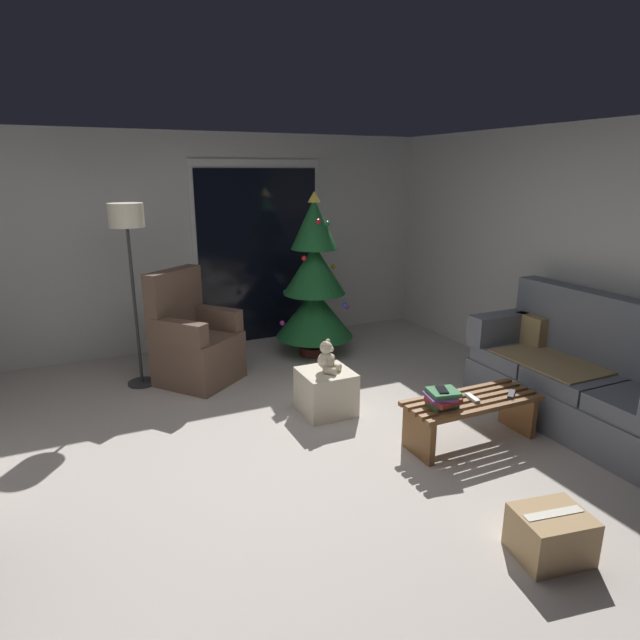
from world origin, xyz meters
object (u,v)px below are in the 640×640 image
Objects in this scene: book_stack at (442,398)px; armchair at (194,343)px; christmas_tree at (314,285)px; ottoman at (326,392)px; floor_lamp at (128,234)px; coffee_table at (471,413)px; remote_white at (472,398)px; teddy_bear_cream at (327,358)px; cell_phone at (442,389)px; couch at (584,378)px; remote_graphite at (511,394)px; remote_black at (452,395)px; cardboard_box_taped_mid_floor at (551,534)px.

armchair reaches higher than book_stack.
christmas_tree reaches higher than armchair.
christmas_tree is at bearing 88.68° from book_stack.
floor_lamp is at bearing 135.97° from ottoman.
coffee_table is 2.50× the size of ottoman.
teddy_bear_cream is (-0.78, 0.97, 0.12)m from remote_white.
floor_lamp is at bearing 135.93° from teddy_bear_cream.
remote_white is 0.32m from cell_phone.
couch is 1.09m from coffee_table.
couch is 12.45× the size of remote_graphite.
couch is 12.45× the size of remote_white.
ottoman is at bearing 150.04° from couch.
floor_lamp is 2.20m from teddy_bear_cream.
cell_phone is 3.17m from floor_lamp.
ottoman is at bearing -44.03° from floor_lamp.
remote_black is 3.24m from floor_lamp.
remote_graphite is 0.33m from remote_white.
floor_lamp reaches higher than ottoman.
coffee_table is at bearing 173.76° from couch.
couch is 1.39m from cell_phone.
christmas_tree is at bearing 111.00° from cell_phone.
remote_white is 1.00× the size of remote_black.
remote_graphite is (-0.76, 0.03, -0.02)m from couch.
book_stack is at bearing 83.01° from cardboard_box_taped_mid_floor.
coffee_table is 0.21m from remote_black.
ottoman is at bearing -110.47° from christmas_tree.
couch is 4.23m from floor_lamp.
book_stack is at bearing -168.68° from remote_white.
remote_black is 0.55× the size of teddy_bear_cream.
floor_lamp is at bearing -176.82° from christmas_tree.
armchair is at bearing 127.68° from coffee_table.
book_stack is at bearing -63.52° from ottoman.
remote_graphite reaches higher than ottoman.
floor_lamp is at bearing 128.97° from book_stack.
christmas_tree is (-0.25, 2.43, 0.58)m from coffee_table.
cell_phone is 2.60m from armchair.
christmas_tree reaches higher than remote_white.
coffee_table is 4.04× the size of book_stack.
remote_black is at bearing 27.58° from remote_graphite.
coffee_table is 0.35m from remote_graphite.
floor_lamp reaches higher than cardboard_box_taped_mid_floor.
cell_phone is 1.13m from ottoman.
teddy_bear_cream is (0.01, -0.01, 0.31)m from ottoman.
remote_graphite reaches higher than coffee_table.
cell_phone is (-0.31, -0.01, 0.26)m from coffee_table.
remote_graphite is at bearing -3.00° from remote_white.
christmas_tree is (0.06, 2.45, 0.39)m from book_stack.
remote_graphite is at bearing -43.28° from ottoman.
cardboard_box_taped_mid_floor is at bearing -110.59° from coffee_table.
couch is 0.76m from remote_graphite.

